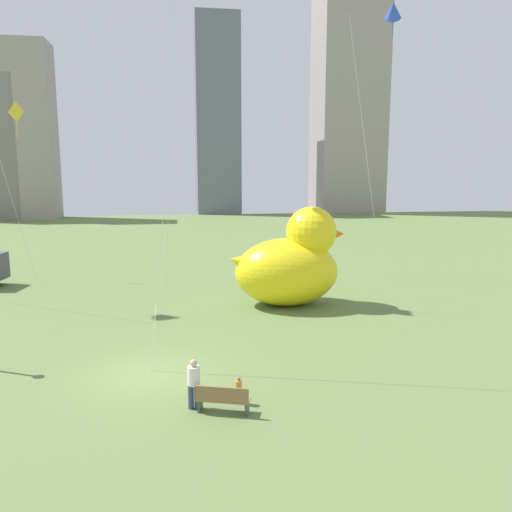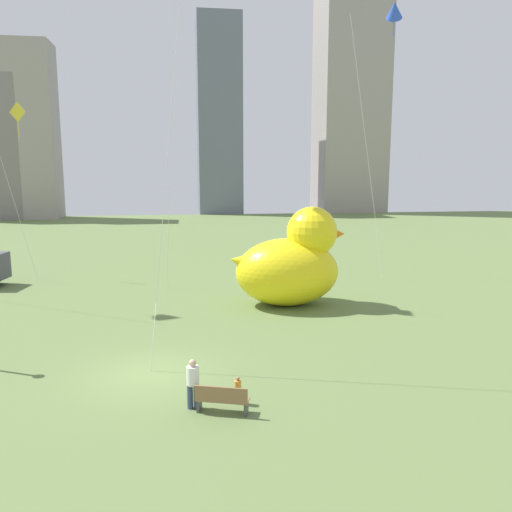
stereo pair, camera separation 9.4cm
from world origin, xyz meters
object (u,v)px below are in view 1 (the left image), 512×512
kite_blue (393,11)px  park_bench (223,399)px  person_child (239,389)px  giant_inflatable_duck (291,264)px  person_adult (194,382)px  kite_yellow (16,119)px

kite_blue → park_bench: bearing=-123.3°
person_child → giant_inflatable_duck: bearing=70.2°
park_bench → kite_blue: size_ratio=0.09×
giant_inflatable_duck → park_bench: bearing=-111.1°
giant_inflatable_duck → person_adult: bearing=-115.4°
person_child → kite_yellow: (-12.48, 21.92, 10.21)m
person_adult → person_child: person_adult is taller
person_adult → giant_inflatable_duck: bearing=64.6°
park_bench → person_child: park_bench is taller
person_child → kite_blue: bearing=57.0°
person_adult → giant_inflatable_duck: giant_inflatable_duck is taller
person_child → kite_blue: size_ratio=0.05×
person_adult → person_child: (1.40, 0.13, -0.38)m
person_adult → giant_inflatable_duck: 13.17m
kite_blue → person_child: bearing=-123.0°
park_bench → giant_inflatable_duck: (4.76, 12.30, 1.82)m
park_bench → person_child: 0.81m
kite_blue → kite_yellow: (-25.40, 1.99, -7.32)m
person_adult → kite_blue: 30.03m
park_bench → kite_yellow: (-11.93, 22.52, 10.23)m
person_child → kite_yellow: size_ratio=0.08×
person_adult → kite_yellow: size_ratio=0.13×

